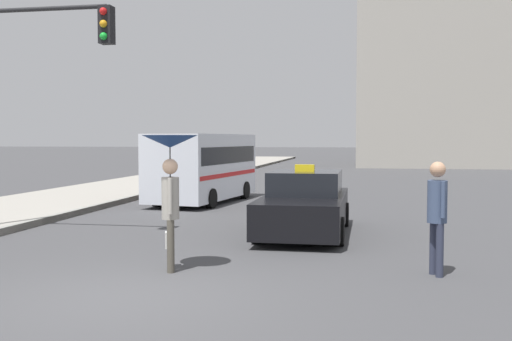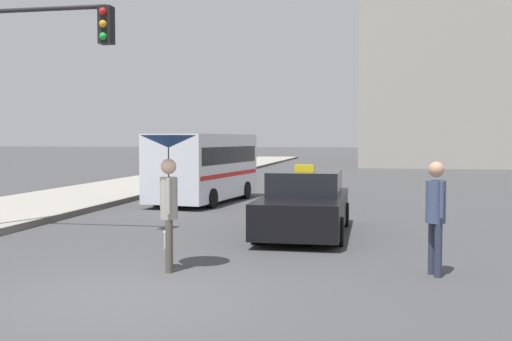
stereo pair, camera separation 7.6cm
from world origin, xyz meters
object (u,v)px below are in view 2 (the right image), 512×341
Objects in this scene: ambulance_van at (204,165)px; pedestrian_man at (436,208)px; taxi at (305,205)px; pedestrian_with_umbrella at (169,167)px; traffic_light at (26,70)px.

ambulance_van is 12.10m from pedestrian_man.
ambulance_van reaches higher than taxi.
pedestrian_with_umbrella reaches higher than pedestrian_man.
taxi is 6.91m from traffic_light.
ambulance_van is at bearing -56.32° from taxi.
traffic_light is (-4.22, 2.73, 1.98)m from pedestrian_with_umbrella.
ambulance_van is at bearing -4.96° from pedestrian_with_umbrella.
ambulance_van is 2.50× the size of pedestrian_with_umbrella.
pedestrian_man is at bearing -14.84° from traffic_light.
pedestrian_with_umbrella is at bearing 67.70° from taxi.
pedestrian_man is at bearing 131.14° from ambulance_van.
taxi is 7.54m from ambulance_van.
ambulance_van is 8.39m from traffic_light.
traffic_light reaches higher than pedestrian_with_umbrella.
pedestrian_with_umbrella is at bearing 110.44° from ambulance_van.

